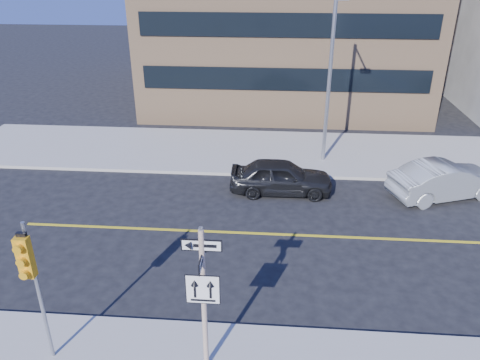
# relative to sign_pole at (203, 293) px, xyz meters

# --- Properties ---
(ground) EXTENTS (120.00, 120.00, 0.00)m
(ground) POSITION_rel_sign_pole_xyz_m (0.00, 2.51, -2.44)
(ground) COLOR black
(ground) RESTS_ON ground
(sign_pole) EXTENTS (0.92, 0.92, 4.06)m
(sign_pole) POSITION_rel_sign_pole_xyz_m (0.00, 0.00, 0.00)
(sign_pole) COLOR white
(sign_pole) RESTS_ON near_sidewalk
(traffic_signal) EXTENTS (0.32, 0.45, 4.00)m
(traffic_signal) POSITION_rel_sign_pole_xyz_m (-4.00, -0.15, 0.59)
(traffic_signal) COLOR gray
(traffic_signal) RESTS_ON near_sidewalk
(parked_car_a) EXTENTS (1.84, 4.46, 1.51)m
(parked_car_a) POSITION_rel_sign_pole_xyz_m (1.87, 10.02, -1.68)
(parked_car_a) COLOR black
(parked_car_a) RESTS_ON ground
(parked_car_b) EXTENTS (3.21, 5.10, 1.59)m
(parked_car_b) POSITION_rel_sign_pole_xyz_m (8.89, 10.12, -1.64)
(parked_car_b) COLOR gray
(parked_car_b) RESTS_ON ground
(streetlight_a) EXTENTS (0.55, 2.25, 8.00)m
(streetlight_a) POSITION_rel_sign_pole_xyz_m (4.00, 13.27, 2.32)
(streetlight_a) COLOR gray
(streetlight_a) RESTS_ON far_sidewalk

